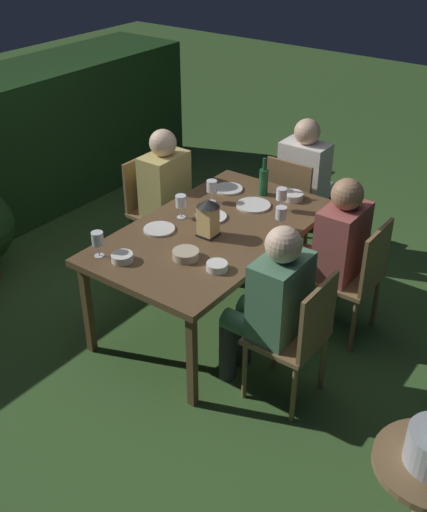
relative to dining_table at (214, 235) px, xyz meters
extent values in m
plane|color=#385B28|center=(0.00, 0.00, -0.67)|extent=(16.00, 16.00, 0.00)
cube|color=brown|center=(0.00, 0.00, 0.03)|extent=(1.75, 1.01, 0.04)
cube|color=brown|center=(-0.81, -0.43, -0.33)|extent=(0.05, 0.05, 0.68)
cube|color=brown|center=(0.81, -0.43, -0.33)|extent=(0.05, 0.05, 0.68)
cube|color=brown|center=(-0.81, 0.43, -0.33)|extent=(0.05, 0.05, 0.68)
cube|color=brown|center=(0.81, 0.43, -0.33)|extent=(0.05, 0.05, 0.68)
cube|color=brown|center=(0.39, 0.82, -0.24)|extent=(0.42, 0.40, 0.03)
cube|color=brown|center=(0.39, 1.01, -0.01)|extent=(0.40, 0.03, 0.42)
cylinder|color=brown|center=(0.57, 0.65, -0.46)|extent=(0.03, 0.03, 0.42)
cylinder|color=brown|center=(0.21, 0.65, -0.46)|extent=(0.03, 0.03, 0.42)
cylinder|color=brown|center=(0.57, 0.99, -0.46)|extent=(0.03, 0.03, 0.42)
cylinder|color=brown|center=(0.21, 0.99, -0.46)|extent=(0.03, 0.03, 0.42)
cube|color=tan|center=(0.39, 0.76, 0.03)|extent=(0.38, 0.24, 0.50)
sphere|color=beige|center=(0.39, 0.76, 0.37)|extent=(0.21, 0.21, 0.21)
cylinder|color=tan|center=(0.48, 0.62, -0.21)|extent=(0.13, 0.36, 0.13)
cylinder|color=tan|center=(0.30, 0.62, -0.21)|extent=(0.13, 0.36, 0.13)
cylinder|color=#333338|center=(0.48, 0.46, -0.45)|extent=(0.11, 0.11, 0.45)
cylinder|color=#333338|center=(0.30, 0.46, -0.45)|extent=(0.11, 0.11, 0.45)
cube|color=brown|center=(-0.39, -0.82, -0.24)|extent=(0.42, 0.40, 0.03)
cube|color=brown|center=(-0.39, -1.01, -0.01)|extent=(0.40, 0.02, 0.42)
cylinder|color=brown|center=(-0.57, -0.65, -0.46)|extent=(0.03, 0.03, 0.42)
cylinder|color=brown|center=(-0.21, -0.65, -0.46)|extent=(0.03, 0.03, 0.42)
cylinder|color=brown|center=(-0.57, -0.99, -0.46)|extent=(0.03, 0.03, 0.42)
cylinder|color=brown|center=(-0.21, -0.99, -0.46)|extent=(0.03, 0.03, 0.42)
cube|color=#4C7A5B|center=(-0.39, -0.76, 0.03)|extent=(0.38, 0.24, 0.50)
sphere|color=beige|center=(-0.39, -0.76, 0.37)|extent=(0.21, 0.21, 0.21)
cylinder|color=#4C7A5B|center=(-0.48, -0.62, -0.21)|extent=(0.13, 0.36, 0.13)
cylinder|color=#4C7A5B|center=(-0.30, -0.62, -0.21)|extent=(0.13, 0.36, 0.13)
cylinder|color=#333338|center=(-0.48, -0.46, -0.45)|extent=(0.11, 0.11, 0.45)
cylinder|color=#333338|center=(-0.30, -0.46, -0.45)|extent=(0.11, 0.11, 0.45)
cube|color=brown|center=(1.20, 0.00, -0.24)|extent=(0.40, 0.42, 0.03)
cube|color=brown|center=(1.01, 0.00, -0.01)|extent=(0.03, 0.40, 0.42)
cylinder|color=brown|center=(1.37, 0.18, -0.46)|extent=(0.03, 0.03, 0.42)
cylinder|color=brown|center=(1.37, -0.18, -0.46)|extent=(0.03, 0.03, 0.42)
cylinder|color=brown|center=(1.03, 0.18, -0.46)|extent=(0.03, 0.03, 0.42)
cylinder|color=brown|center=(1.03, -0.18, -0.46)|extent=(0.03, 0.03, 0.42)
cube|color=white|center=(1.26, 0.00, 0.03)|extent=(0.24, 0.38, 0.50)
sphere|color=#D1A889|center=(1.26, 0.00, 0.37)|extent=(0.21, 0.21, 0.21)
cylinder|color=white|center=(1.40, 0.09, -0.21)|extent=(0.36, 0.13, 0.13)
cylinder|color=white|center=(1.40, -0.09, -0.21)|extent=(0.36, 0.13, 0.13)
cylinder|color=#333338|center=(1.56, 0.09, -0.45)|extent=(0.11, 0.11, 0.45)
cylinder|color=#333338|center=(1.56, -0.09, -0.45)|extent=(0.11, 0.11, 0.45)
cube|color=brown|center=(0.39, -0.82, -0.24)|extent=(0.42, 0.40, 0.03)
cube|color=brown|center=(0.39, -1.01, -0.01)|extent=(0.40, 0.02, 0.42)
cylinder|color=brown|center=(0.21, -0.65, -0.46)|extent=(0.03, 0.03, 0.42)
cylinder|color=brown|center=(0.57, -0.65, -0.46)|extent=(0.03, 0.03, 0.42)
cylinder|color=brown|center=(0.21, -0.99, -0.46)|extent=(0.03, 0.03, 0.42)
cylinder|color=brown|center=(0.57, -0.99, -0.46)|extent=(0.03, 0.03, 0.42)
cube|color=#9E4C47|center=(0.39, -0.76, 0.03)|extent=(0.38, 0.24, 0.50)
sphere|color=#997051|center=(0.39, -0.76, 0.37)|extent=(0.21, 0.21, 0.21)
cylinder|color=#9E4C47|center=(0.30, -0.62, -0.21)|extent=(0.13, 0.36, 0.13)
cylinder|color=#9E4C47|center=(0.48, -0.62, -0.21)|extent=(0.13, 0.36, 0.13)
cylinder|color=#333338|center=(0.30, -0.46, -0.45)|extent=(0.11, 0.11, 0.45)
cylinder|color=#333338|center=(0.48, -0.46, -0.45)|extent=(0.11, 0.11, 0.45)
cube|color=black|center=(-0.10, -0.03, 0.06)|extent=(0.12, 0.12, 0.01)
cube|color=#F9D17A|center=(-0.10, -0.03, 0.17)|extent=(0.11, 0.11, 0.20)
cone|color=black|center=(-0.10, -0.03, 0.29)|extent=(0.15, 0.15, 0.05)
cylinder|color=#195128|center=(0.65, 0.02, 0.15)|extent=(0.07, 0.07, 0.20)
cylinder|color=#195128|center=(0.65, 0.02, 0.30)|extent=(0.03, 0.03, 0.09)
cylinder|color=silver|center=(0.51, -0.22, 0.05)|extent=(0.06, 0.06, 0.00)
cylinder|color=silver|center=(0.51, -0.22, 0.09)|extent=(0.01, 0.01, 0.08)
cylinder|color=silver|center=(0.51, -0.22, 0.18)|extent=(0.08, 0.08, 0.08)
cylinder|color=maroon|center=(0.51, -0.22, 0.15)|extent=(0.07, 0.07, 0.03)
cylinder|color=silver|center=(0.00, 0.28, 0.05)|extent=(0.06, 0.06, 0.00)
cylinder|color=silver|center=(0.00, 0.28, 0.09)|extent=(0.01, 0.01, 0.08)
cylinder|color=silver|center=(0.00, 0.28, 0.18)|extent=(0.08, 0.08, 0.08)
cylinder|color=maroon|center=(0.00, 0.28, 0.15)|extent=(0.07, 0.07, 0.03)
cylinder|color=silver|center=(0.33, 0.25, 0.05)|extent=(0.06, 0.06, 0.00)
cylinder|color=silver|center=(0.33, 0.25, 0.09)|extent=(0.01, 0.01, 0.08)
cylinder|color=silver|center=(0.33, 0.25, 0.18)|extent=(0.08, 0.08, 0.08)
cylinder|color=maroon|center=(0.33, 0.25, 0.15)|extent=(0.07, 0.07, 0.03)
cylinder|color=silver|center=(0.26, -0.37, 0.05)|extent=(0.06, 0.06, 0.00)
cylinder|color=silver|center=(0.26, -0.37, 0.09)|extent=(0.01, 0.01, 0.08)
cylinder|color=silver|center=(0.26, -0.37, 0.18)|extent=(0.08, 0.08, 0.08)
cylinder|color=maroon|center=(0.26, -0.37, 0.15)|extent=(0.07, 0.07, 0.03)
cylinder|color=silver|center=(-0.71, 0.37, 0.05)|extent=(0.06, 0.06, 0.00)
cylinder|color=silver|center=(-0.71, 0.37, 0.09)|extent=(0.01, 0.01, 0.08)
cylinder|color=silver|center=(-0.71, 0.37, 0.18)|extent=(0.08, 0.08, 0.08)
cylinder|color=maroon|center=(-0.71, 0.37, 0.15)|extent=(0.07, 0.07, 0.03)
cylinder|color=silver|center=(-0.23, 0.28, 0.06)|extent=(0.21, 0.21, 0.01)
cylinder|color=silver|center=(0.57, 0.28, 0.06)|extent=(0.22, 0.22, 0.01)
cylinder|color=white|center=(0.12, 0.11, 0.06)|extent=(0.22, 0.22, 0.01)
cylinder|color=silver|center=(0.45, -0.03, 0.06)|extent=(0.25, 0.25, 0.01)
cylinder|color=silver|center=(-0.41, -0.32, 0.07)|extent=(0.13, 0.13, 0.05)
cylinder|color=#424C1E|center=(-0.41, -0.32, 0.08)|extent=(0.11, 0.11, 0.01)
cylinder|color=silver|center=(0.71, -0.20, 0.08)|extent=(0.16, 0.16, 0.05)
cylinder|color=tan|center=(0.71, -0.20, 0.09)|extent=(0.13, 0.13, 0.02)
cylinder|color=silver|center=(-0.67, 0.21, 0.08)|extent=(0.14, 0.14, 0.05)
cylinder|color=#477533|center=(-0.67, 0.21, 0.09)|extent=(0.12, 0.12, 0.02)
cylinder|color=#BCAD8E|center=(-0.41, -0.09, 0.08)|extent=(0.17, 0.17, 0.05)
cylinder|color=beige|center=(-0.41, -0.09, 0.09)|extent=(0.14, 0.14, 0.02)
cylinder|color=brown|center=(-0.98, -1.88, -0.38)|extent=(0.07, 0.07, 0.60)
camera|label=1|loc=(-3.01, -2.20, 2.08)|focal=43.88mm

